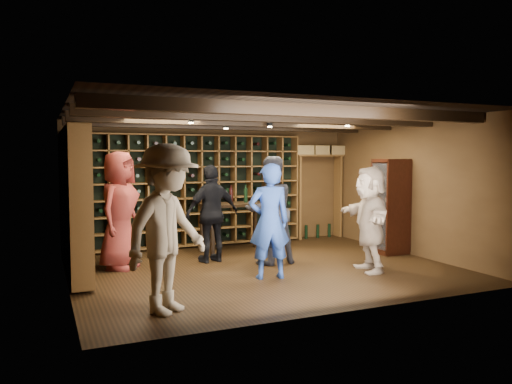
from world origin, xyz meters
name	(u,v)px	position (x,y,z in m)	size (l,w,h in m)	color
ground	(263,268)	(0.00, 0.00, 0.00)	(6.00, 6.00, 0.00)	black
room_shell	(262,120)	(0.00, 0.05, 2.42)	(6.00, 6.00, 6.00)	#53381C
wine_rack_back	(192,190)	(-0.52, 2.33, 1.15)	(4.65, 0.30, 2.20)	brown
wine_rack_left	(75,200)	(-2.83, 0.82, 1.15)	(0.30, 2.65, 2.20)	brown
crate_shelf	(319,168)	(2.41, 2.32, 1.57)	(1.20, 0.32, 2.07)	brown
display_cabinet	(390,208)	(2.71, 0.20, 0.86)	(0.55, 0.50, 1.75)	black
man_blue_shirt	(269,221)	(-0.20, -0.66, 0.86)	(0.63, 0.41, 1.72)	navy
man_grey_suit	(270,210)	(0.24, 0.25, 0.91)	(0.89, 0.69, 1.83)	black
guest_red_floral	(119,210)	(-2.15, 0.90, 0.95)	(0.93, 0.61, 1.91)	maroon
guest_woman_black	(212,214)	(-0.61, 0.80, 0.84)	(0.99, 0.41, 1.69)	black
guest_khaki	(167,229)	(-1.98, -1.69, 0.98)	(1.27, 0.73, 1.97)	#83735A
guest_beige	(370,219)	(1.47, -0.86, 0.84)	(1.55, 0.49, 1.67)	tan
tasting_table	(235,209)	(0.08, 1.50, 0.82)	(1.29, 0.71, 1.22)	black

